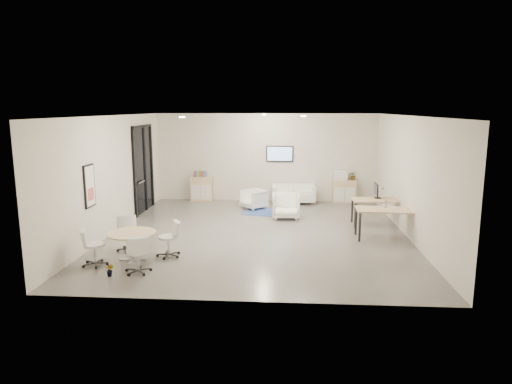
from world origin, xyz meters
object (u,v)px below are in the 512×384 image
object	(u,v)px
sideboard_left	(202,189)
desk_front	(386,212)
loveseat	(293,195)
round_table	(132,236)
armchair_left	(254,198)
sideboard_right	(344,191)
armchair_right	(286,205)
desk_rear	(378,202)

from	to	relation	value
sideboard_left	desk_front	xyz separation A→B (m)	(5.73, -4.56, 0.26)
loveseat	round_table	distance (m)	7.56
loveseat	armchair_left	size ratio (longest dim) A/B	2.18
sideboard_right	round_table	world-z (taller)	sideboard_right
loveseat	round_table	xyz separation A→B (m)	(-3.69, -6.59, 0.26)
sideboard_left	armchair_right	world-z (taller)	sideboard_left
sideboard_left	armchair_left	bearing A→B (deg)	-30.28
sideboard_right	round_table	size ratio (longest dim) A/B	0.78
armchair_right	sideboard_left	bearing A→B (deg)	140.68
armchair_right	sideboard_right	bearing A→B (deg)	48.96
armchair_left	round_table	xyz separation A→B (m)	(-2.32, -5.57, 0.21)
desk_rear	desk_front	distance (m)	1.39
desk_rear	desk_front	world-z (taller)	desk_front
sideboard_left	armchair_right	bearing A→B (deg)	-38.41
sideboard_left	sideboard_right	size ratio (longest dim) A/B	1.07
armchair_left	armchair_right	xyz separation A→B (m)	(1.11, -1.30, 0.06)
loveseat	desk_rear	bearing A→B (deg)	-54.58
sideboard_right	loveseat	xyz separation A→B (m)	(-1.83, -0.16, -0.11)
loveseat	armchair_right	bearing A→B (deg)	-99.74
desk_front	desk_rear	bearing A→B (deg)	90.27
sideboard_right	desk_front	bearing A→B (deg)	-83.47
armchair_left	desk_front	world-z (taller)	desk_front
desk_rear	round_table	xyz separation A→B (m)	(-6.11, -3.58, -0.13)
sideboard_left	round_table	world-z (taller)	sideboard_left
desk_front	round_table	world-z (taller)	desk_front
sideboard_right	armchair_right	bearing A→B (deg)	-130.14
sideboard_left	armchair_left	size ratio (longest dim) A/B	1.25
loveseat	armchair_right	xyz separation A→B (m)	(-0.26, -2.32, 0.11)
sideboard_right	armchair_right	distance (m)	3.24
armchair_left	armchair_right	size ratio (longest dim) A/B	0.85
sideboard_left	armchair_left	xyz separation A→B (m)	(2.01, -1.17, -0.09)
armchair_left	desk_rear	size ratio (longest dim) A/B	0.46
sideboard_right	desk_front	distance (m)	4.60
armchair_left	desk_front	distance (m)	5.04
sideboard_left	round_table	bearing A→B (deg)	-92.67
loveseat	armchair_right	distance (m)	2.33
armchair_right	desk_rear	xyz separation A→B (m)	(2.68, -0.70, 0.28)
sideboard_right	loveseat	size ratio (longest dim) A/B	0.54
armchair_right	round_table	world-z (taller)	armchair_right
sideboard_left	loveseat	bearing A→B (deg)	-2.62
sideboard_right	desk_front	world-z (taller)	sideboard_right
desk_rear	loveseat	bearing A→B (deg)	123.85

